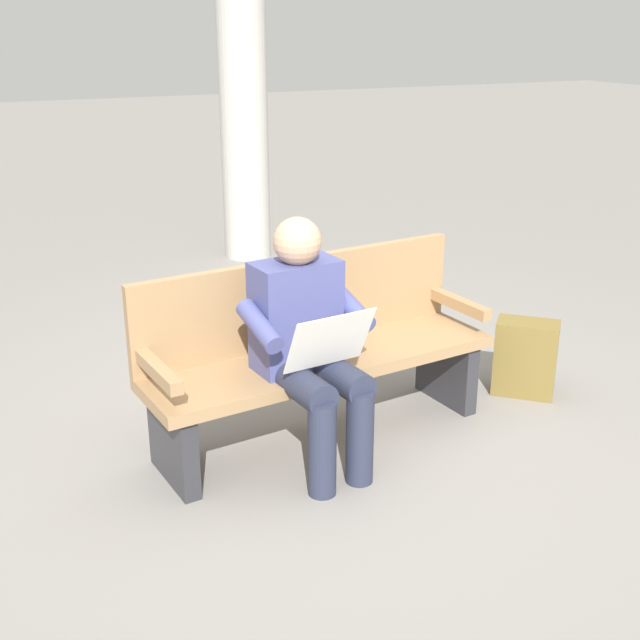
{
  "coord_description": "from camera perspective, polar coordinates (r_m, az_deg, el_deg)",
  "views": [
    {
      "loc": [
        1.56,
        3.3,
        1.99
      ],
      "look_at": [
        0.09,
        0.15,
        0.7
      ],
      "focal_mm": 45.14,
      "sensor_mm": 36.0,
      "label": 1
    }
  ],
  "objects": [
    {
      "name": "backpack",
      "position": [
        4.68,
        14.36,
        -2.63
      ],
      "size": [
        0.38,
        0.37,
        0.43
      ],
      "rotation": [
        0.0,
        0.0,
        2.39
      ],
      "color": "brown",
      "rests_on": "ground"
    },
    {
      "name": "bench_near",
      "position": [
        4.01,
        -0.33,
        -2.07
      ],
      "size": [
        1.84,
        0.67,
        0.9
      ],
      "rotation": [
        0.0,
        0.0,
        0.11
      ],
      "color": "#9E7A51",
      "rests_on": "ground"
    },
    {
      "name": "person_seated",
      "position": [
        3.68,
        -0.84,
        -1.36
      ],
      "size": [
        0.6,
        0.6,
        1.18
      ],
      "rotation": [
        0.0,
        0.0,
        0.11
      ],
      "color": "#474C84",
      "rests_on": "ground"
    },
    {
      "name": "ground_plane",
      "position": [
        4.16,
        0.19,
        -8.25
      ],
      "size": [
        40.0,
        40.0,
        0.0
      ],
      "primitive_type": "plane",
      "color": "gray"
    },
    {
      "name": "support_pillar",
      "position": [
        7.09,
        -5.54,
        17.39
      ],
      "size": [
        0.41,
        0.41,
        3.26
      ],
      "primitive_type": "cylinder",
      "color": "#B2AFA8",
      "rests_on": "ground"
    }
  ]
}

